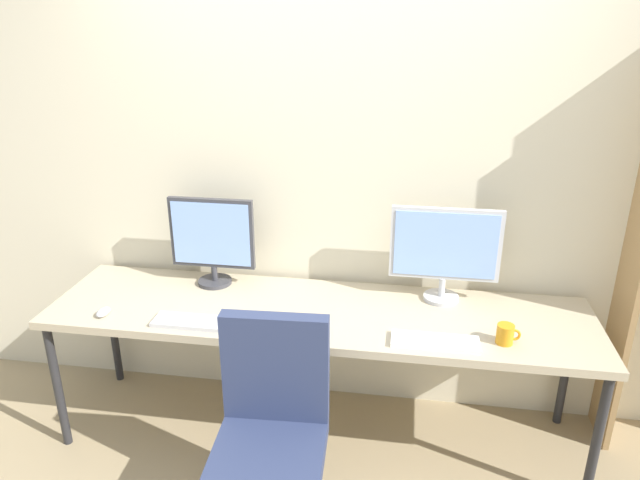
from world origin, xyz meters
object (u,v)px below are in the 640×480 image
at_px(office_chair, 272,457).
at_px(keyboard_right, 435,342).
at_px(mouse_right_side, 295,332).
at_px(coffee_mug, 506,334).
at_px(monitor_right, 445,249).
at_px(mouse_left_side, 103,312).
at_px(desk, 318,318).
at_px(keyboard_left, 193,322).
at_px(monitor_left, 212,239).

relative_size(office_chair, keyboard_right, 2.56).
height_order(mouse_right_side, coffee_mug, coffee_mug).
xyz_separation_m(monitor_right, mouse_left_side, (-1.62, -0.43, -0.26)).
distance_m(desk, mouse_right_side, 0.27).
relative_size(desk, coffee_mug, 25.21).
relative_size(office_chair, keyboard_left, 2.63).
xyz_separation_m(office_chair, coffee_mug, (0.95, 0.49, 0.38)).
bearing_deg(coffee_mug, keyboard_left, -177.83).
xyz_separation_m(office_chair, monitor_left, (-0.51, 0.88, 0.60)).
relative_size(office_chair, monitor_left, 2.08).
height_order(office_chair, keyboard_left, office_chair).
relative_size(desk, keyboard_left, 7.09).
height_order(office_chair, mouse_right_side, office_chair).
xyz_separation_m(keyboard_left, coffee_mug, (1.42, 0.05, 0.04)).
height_order(office_chair, monitor_left, monitor_left).
bearing_deg(coffee_mug, monitor_right, 124.30).
relative_size(monitor_right, mouse_left_side, 5.63).
relative_size(mouse_left_side, coffee_mug, 0.91).
xyz_separation_m(monitor_right, keyboard_left, (-1.16, -0.44, -0.26)).
bearing_deg(monitor_left, keyboard_left, -84.83).
bearing_deg(office_chair, keyboard_left, 137.43).
relative_size(monitor_left, coffee_mug, 4.50).
xyz_separation_m(office_chair, monitor_right, (0.69, 0.88, 0.61)).
distance_m(monitor_left, mouse_right_side, 0.75).
bearing_deg(mouse_left_side, monitor_left, 45.57).
xyz_separation_m(monitor_left, mouse_left_side, (-0.42, -0.43, -0.24)).
bearing_deg(monitor_right, desk, -160.51).
bearing_deg(office_chair, desk, 82.72).
height_order(monitor_left, keyboard_right, monitor_left).
bearing_deg(desk, monitor_right, 19.49).
bearing_deg(monitor_left, monitor_right, 0.00).
distance_m(mouse_left_side, mouse_right_side, 0.96).
bearing_deg(keyboard_left, keyboard_right, 0.00).
relative_size(keyboard_right, coffee_mug, 3.65).
height_order(monitor_left, coffee_mug, monitor_left).
xyz_separation_m(keyboard_right, coffee_mug, (0.30, 0.05, 0.04)).
relative_size(mouse_right_side, coffee_mug, 0.91).
bearing_deg(monitor_right, keyboard_left, -159.13).
bearing_deg(desk, mouse_right_side, -104.32).
bearing_deg(keyboard_right, mouse_right_side, -177.78).
height_order(desk, keyboard_left, keyboard_left).
bearing_deg(desk, monitor_left, 160.51).
bearing_deg(office_chair, mouse_left_side, 154.26).
xyz_separation_m(keyboard_left, mouse_right_side, (0.50, -0.02, 0.01)).
xyz_separation_m(monitor_left, keyboard_right, (1.16, -0.44, -0.25)).
distance_m(desk, mouse_left_side, 1.04).
bearing_deg(mouse_right_side, mouse_left_side, 177.69).
relative_size(desk, keyboard_right, 6.90).
distance_m(desk, keyboard_left, 0.61).
height_order(keyboard_right, mouse_right_side, mouse_right_side).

